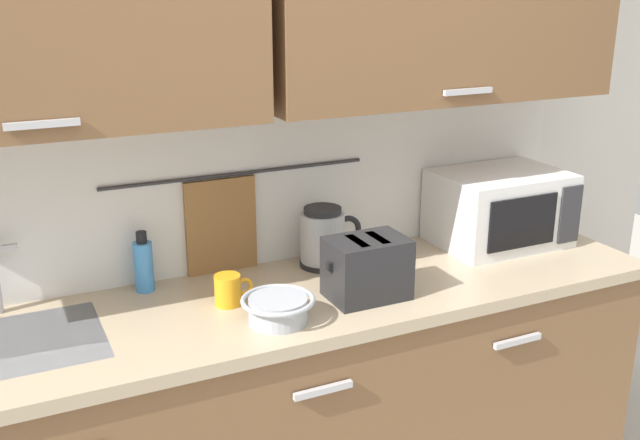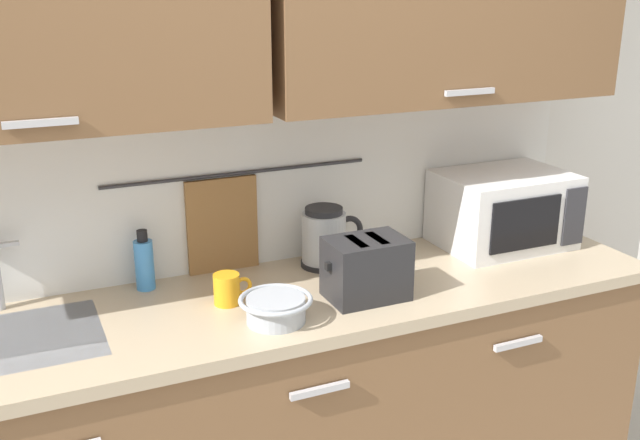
{
  "view_description": "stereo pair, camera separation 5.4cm",
  "coord_description": "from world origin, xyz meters",
  "px_view_note": "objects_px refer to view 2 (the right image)",
  "views": [
    {
      "loc": [
        -0.78,
        -1.64,
        1.84
      ],
      "look_at": [
        0.15,
        0.33,
        1.12
      ],
      "focal_mm": 41.28,
      "sensor_mm": 36.0,
      "label": 1
    },
    {
      "loc": [
        -0.73,
        -1.67,
        1.84
      ],
      "look_at": [
        0.15,
        0.33,
        1.12
      ],
      "focal_mm": 41.28,
      "sensor_mm": 36.0,
      "label": 2
    }
  ],
  "objects_px": {
    "mixing_bowl": "(276,307)",
    "electric_kettle": "(325,237)",
    "dish_soap_bottle": "(144,263)",
    "mug_near_sink": "(228,289)",
    "microwave": "(503,209)",
    "toaster": "(366,268)"
  },
  "relations": [
    {
      "from": "electric_kettle",
      "to": "mixing_bowl",
      "type": "xyz_separation_m",
      "value": [
        -0.31,
        -0.34,
        -0.06
      ]
    },
    {
      "from": "toaster",
      "to": "electric_kettle",
      "type": "bearing_deg",
      "value": 91.26
    },
    {
      "from": "electric_kettle",
      "to": "mixing_bowl",
      "type": "relative_size",
      "value": 1.06
    },
    {
      "from": "microwave",
      "to": "toaster",
      "type": "bearing_deg",
      "value": -161.8
    },
    {
      "from": "mug_near_sink",
      "to": "mixing_bowl",
      "type": "bearing_deg",
      "value": -63.04
    },
    {
      "from": "electric_kettle",
      "to": "dish_soap_bottle",
      "type": "relative_size",
      "value": 1.16
    },
    {
      "from": "mug_near_sink",
      "to": "toaster",
      "type": "height_order",
      "value": "toaster"
    },
    {
      "from": "microwave",
      "to": "electric_kettle",
      "type": "xyz_separation_m",
      "value": [
        -0.68,
        0.07,
        -0.03
      ]
    },
    {
      "from": "mixing_bowl",
      "to": "electric_kettle",
      "type": "bearing_deg",
      "value": 47.9
    },
    {
      "from": "microwave",
      "to": "mixing_bowl",
      "type": "distance_m",
      "value": 1.03
    },
    {
      "from": "microwave",
      "to": "mixing_bowl",
      "type": "bearing_deg",
      "value": -164.78
    },
    {
      "from": "electric_kettle",
      "to": "toaster",
      "type": "xyz_separation_m",
      "value": [
        0.01,
        -0.29,
        -0.01
      ]
    },
    {
      "from": "dish_soap_bottle",
      "to": "mixing_bowl",
      "type": "xyz_separation_m",
      "value": [
        0.29,
        -0.39,
        -0.04
      ]
    },
    {
      "from": "toaster",
      "to": "mixing_bowl",
      "type": "bearing_deg",
      "value": -171.47
    },
    {
      "from": "toaster",
      "to": "dish_soap_bottle",
      "type": "bearing_deg",
      "value": 150.66
    },
    {
      "from": "microwave",
      "to": "mug_near_sink",
      "type": "distance_m",
      "value": 1.09
    },
    {
      "from": "mug_near_sink",
      "to": "toaster",
      "type": "bearing_deg",
      "value": -17.61
    },
    {
      "from": "dish_soap_bottle",
      "to": "mug_near_sink",
      "type": "bearing_deg",
      "value": -46.18
    },
    {
      "from": "microwave",
      "to": "toaster",
      "type": "height_order",
      "value": "microwave"
    },
    {
      "from": "microwave",
      "to": "dish_soap_bottle",
      "type": "distance_m",
      "value": 1.29
    },
    {
      "from": "mixing_bowl",
      "to": "toaster",
      "type": "distance_m",
      "value": 0.32
    },
    {
      "from": "mug_near_sink",
      "to": "mixing_bowl",
      "type": "height_order",
      "value": "mug_near_sink"
    }
  ]
}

